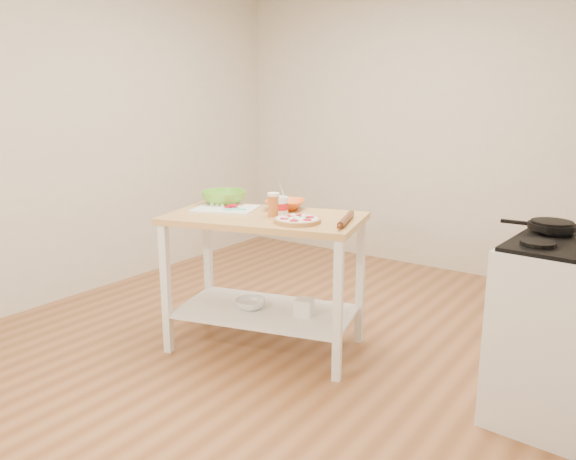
# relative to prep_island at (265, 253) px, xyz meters

# --- Properties ---
(room_shell) EXTENTS (4.04, 4.54, 2.74)m
(room_shell) POSITION_rel_prep_island_xyz_m (0.06, 0.15, 0.70)
(room_shell) COLOR #976037
(room_shell) RESTS_ON ground
(prep_island) EXTENTS (1.36, 0.97, 0.90)m
(prep_island) POSITION_rel_prep_island_xyz_m (0.00, 0.00, 0.00)
(prep_island) COLOR tan
(prep_island) RESTS_ON ground
(gas_stove) EXTENTS (0.63, 0.73, 1.11)m
(gas_stove) POSITION_rel_prep_island_xyz_m (1.76, 0.20, -0.18)
(gas_stove) COLOR white
(gas_stove) RESTS_ON ground
(skillet) EXTENTS (0.37, 0.24, 0.03)m
(skillet) POSITION_rel_prep_island_xyz_m (1.61, 0.36, 0.32)
(skillet) COLOR black
(skillet) RESTS_ON gas_stove
(pizza) EXTENTS (0.28, 0.28, 0.05)m
(pizza) POSITION_rel_prep_island_xyz_m (0.29, -0.06, 0.26)
(pizza) COLOR tan
(pizza) RESTS_ON prep_island
(cutting_board) EXTENTS (0.48, 0.42, 0.04)m
(cutting_board) POSITION_rel_prep_island_xyz_m (-0.33, 0.00, 0.26)
(cutting_board) COLOR white
(cutting_board) RESTS_ON prep_island
(spatula) EXTENTS (0.14, 0.09, 0.01)m
(spatula) POSITION_rel_prep_island_xyz_m (-0.24, -0.02, 0.26)
(spatula) COLOR #53D7B8
(spatula) RESTS_ON cutting_board
(knife) EXTENTS (0.27, 0.04, 0.01)m
(knife) POSITION_rel_prep_island_xyz_m (-0.46, 0.12, 0.27)
(knife) COLOR silver
(knife) RESTS_ON cutting_board
(orange_bowl) EXTENTS (0.35, 0.35, 0.06)m
(orange_bowl) POSITION_rel_prep_island_xyz_m (-0.01, 0.24, 0.28)
(orange_bowl) COLOR orange
(orange_bowl) RESTS_ON prep_island
(green_bowl) EXTENTS (0.37, 0.37, 0.10)m
(green_bowl) POSITION_rel_prep_island_xyz_m (-0.46, 0.13, 0.30)
(green_bowl) COLOR #65B12D
(green_bowl) RESTS_ON prep_island
(beer_pint) EXTENTS (0.08, 0.08, 0.15)m
(beer_pint) POSITION_rel_prep_island_xyz_m (0.07, 0.00, 0.32)
(beer_pint) COLOR #B15D26
(beer_pint) RESTS_ON prep_island
(yogurt_tub) EXTENTS (0.10, 0.10, 0.22)m
(yogurt_tub) POSITION_rel_prep_island_xyz_m (0.09, 0.05, 0.31)
(yogurt_tub) COLOR white
(yogurt_tub) RESTS_ON prep_island
(rolling_pin) EXTENTS (0.15, 0.34, 0.04)m
(rolling_pin) POSITION_rel_prep_island_xyz_m (0.53, 0.10, 0.27)
(rolling_pin) COLOR #602E16
(rolling_pin) RESTS_ON prep_island
(shelf_glass_bowl) EXTENTS (0.28, 0.28, 0.06)m
(shelf_glass_bowl) POSITION_rel_prep_island_xyz_m (-0.09, -0.04, -0.36)
(shelf_glass_bowl) COLOR silver
(shelf_glass_bowl) RESTS_ON prep_island
(shelf_bin) EXTENTS (0.13, 0.13, 0.11)m
(shelf_bin) POSITION_rel_prep_island_xyz_m (0.26, 0.07, -0.34)
(shelf_bin) COLOR white
(shelf_bin) RESTS_ON prep_island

